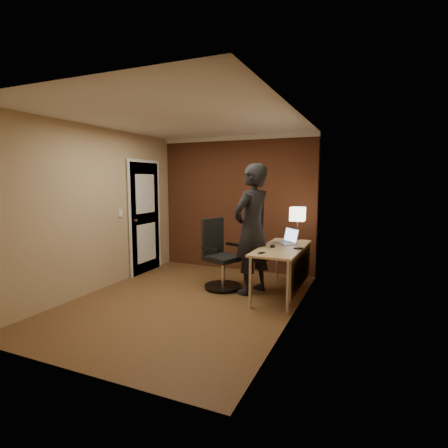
{
  "coord_description": "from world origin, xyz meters",
  "views": [
    {
      "loc": [
        2.38,
        -4.16,
        1.7
      ],
      "look_at": [
        0.35,
        0.55,
        1.05
      ],
      "focal_mm": 28.0,
      "sensor_mm": 36.0,
      "label": 1
    }
  ],
  "objects_px": {
    "person": "(252,229)",
    "mouse": "(273,246)",
    "phone": "(261,253)",
    "desk": "(287,256)",
    "wallet": "(298,248)",
    "desk_lamp": "(298,215)",
    "laptop": "(288,239)",
    "office_chair": "(220,258)"
  },
  "relations": [
    {
      "from": "desk",
      "to": "person",
      "type": "relative_size",
      "value": 0.77
    },
    {
      "from": "desk_lamp",
      "to": "wallet",
      "type": "distance_m",
      "value": 0.84
    },
    {
      "from": "desk",
      "to": "mouse",
      "type": "bearing_deg",
      "value": -156.92
    },
    {
      "from": "person",
      "to": "mouse",
      "type": "bearing_deg",
      "value": 105.01
    },
    {
      "from": "desk_lamp",
      "to": "mouse",
      "type": "bearing_deg",
      "value": -104.88
    },
    {
      "from": "person",
      "to": "wallet",
      "type": "bearing_deg",
      "value": 110.62
    },
    {
      "from": "office_chair",
      "to": "person",
      "type": "bearing_deg",
      "value": -2.67
    },
    {
      "from": "desk_lamp",
      "to": "laptop",
      "type": "distance_m",
      "value": 0.51
    },
    {
      "from": "laptop",
      "to": "person",
      "type": "bearing_deg",
      "value": -142.5
    },
    {
      "from": "phone",
      "to": "desk",
      "type": "bearing_deg",
      "value": 83.55
    },
    {
      "from": "wallet",
      "to": "office_chair",
      "type": "distance_m",
      "value": 1.26
    },
    {
      "from": "desk",
      "to": "person",
      "type": "distance_m",
      "value": 0.64
    },
    {
      "from": "desk",
      "to": "desk_lamp",
      "type": "distance_m",
      "value": 0.86
    },
    {
      "from": "phone",
      "to": "desk_lamp",
      "type": "bearing_deg",
      "value": 94.9
    },
    {
      "from": "mouse",
      "to": "phone",
      "type": "bearing_deg",
      "value": -100.73
    },
    {
      "from": "desk_lamp",
      "to": "wallet",
      "type": "bearing_deg",
      "value": -76.7
    },
    {
      "from": "mouse",
      "to": "desk",
      "type": "bearing_deg",
      "value": 15.56
    },
    {
      "from": "mouse",
      "to": "office_chair",
      "type": "bearing_deg",
      "value": 168.4
    },
    {
      "from": "desk",
      "to": "wallet",
      "type": "xyz_separation_m",
      "value": [
        0.17,
        -0.05,
        0.14
      ]
    },
    {
      "from": "mouse",
      "to": "wallet",
      "type": "distance_m",
      "value": 0.37
    },
    {
      "from": "wallet",
      "to": "person",
      "type": "distance_m",
      "value": 0.73
    },
    {
      "from": "mouse",
      "to": "laptop",
      "type": "bearing_deg",
      "value": 63.97
    },
    {
      "from": "laptop",
      "to": "person",
      "type": "xyz_separation_m",
      "value": [
        -0.46,
        -0.35,
        0.18
      ]
    },
    {
      "from": "desk_lamp",
      "to": "mouse",
      "type": "xyz_separation_m",
      "value": [
        -0.2,
        -0.75,
        -0.4
      ]
    },
    {
      "from": "desk",
      "to": "desk_lamp",
      "type": "relative_size",
      "value": 2.8
    },
    {
      "from": "wallet",
      "to": "mouse",
      "type": "bearing_deg",
      "value": -175.69
    },
    {
      "from": "desk_lamp",
      "to": "wallet",
      "type": "relative_size",
      "value": 4.86
    },
    {
      "from": "mouse",
      "to": "person",
      "type": "height_order",
      "value": "person"
    },
    {
      "from": "wallet",
      "to": "person",
      "type": "height_order",
      "value": "person"
    },
    {
      "from": "mouse",
      "to": "phone",
      "type": "distance_m",
      "value": 0.47
    },
    {
      "from": "wallet",
      "to": "person",
      "type": "xyz_separation_m",
      "value": [
        -0.7,
        0.01,
        0.23
      ]
    },
    {
      "from": "mouse",
      "to": "desk_lamp",
      "type": "bearing_deg",
      "value": 67.59
    },
    {
      "from": "phone",
      "to": "person",
      "type": "xyz_separation_m",
      "value": [
        -0.3,
        0.5,
        0.24
      ]
    },
    {
      "from": "laptop",
      "to": "phone",
      "type": "distance_m",
      "value": 0.87
    },
    {
      "from": "mouse",
      "to": "person",
      "type": "bearing_deg",
      "value": 166.15
    },
    {
      "from": "desk_lamp",
      "to": "mouse",
      "type": "distance_m",
      "value": 0.87
    },
    {
      "from": "desk",
      "to": "laptop",
      "type": "xyz_separation_m",
      "value": [
        -0.06,
        0.31,
        0.19
      ]
    },
    {
      "from": "office_chair",
      "to": "person",
      "type": "xyz_separation_m",
      "value": [
        0.53,
        -0.02,
        0.5
      ]
    },
    {
      "from": "laptop",
      "to": "mouse",
      "type": "relative_size",
      "value": 4.19
    },
    {
      "from": "laptop",
      "to": "mouse",
      "type": "height_order",
      "value": "laptop"
    },
    {
      "from": "desk",
      "to": "office_chair",
      "type": "relative_size",
      "value": 1.4
    },
    {
      "from": "laptop",
      "to": "mouse",
      "type": "xyz_separation_m",
      "value": [
        -0.13,
        -0.39,
        -0.05
      ]
    }
  ]
}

